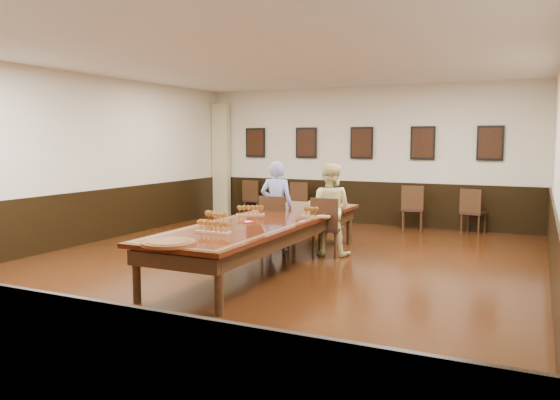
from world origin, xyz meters
The scene contains 23 objects.
floor centered at (0.00, 0.00, -0.01)m, with size 8.00×10.00×0.02m, color black.
ceiling centered at (0.00, 0.00, 3.21)m, with size 8.00×10.00×0.02m, color white.
wall_back centered at (0.00, 5.01, 1.60)m, with size 8.00×0.02×3.20m, color beige.
wall_left centered at (-4.01, 0.00, 1.60)m, with size 0.02×10.00×3.20m, color beige.
chair_man centered at (-0.40, 1.15, 0.50)m, with size 0.47×0.51×1.00m, color black, non-canonical shape.
chair_woman centered at (0.56, 1.20, 0.50)m, with size 0.47×0.51×1.01m, color black, non-canonical shape.
spare_chair_a centered at (-2.74, 4.77, 0.48)m, with size 0.45×0.49×0.95m, color black, non-canonical shape.
spare_chair_b centered at (-1.42, 4.73, 0.48)m, with size 0.45×0.49×0.95m, color black, non-canonical shape.
spare_chair_c centered at (1.30, 4.53, 0.49)m, with size 0.46×0.51×0.99m, color black, non-canonical shape.
spare_chair_d centered at (2.56, 4.65, 0.47)m, with size 0.44×0.48×0.95m, color black, non-canonical shape.
person_man centered at (-0.43, 1.26, 0.80)m, with size 0.58×0.38×1.60m, color #4D5BC1.
person_woman centered at (0.55, 1.30, 0.79)m, with size 0.78×0.61×1.57m, color #F6E59A.
pink_phone centered at (0.60, 0.02, 0.76)m, with size 0.07×0.14×0.01m, color #F25081.
curtain centered at (-3.75, 4.82, 1.45)m, with size 0.45×0.18×2.90m, color #CBBE8C.
wainscoting centered at (0.00, 0.00, 0.50)m, with size 8.00×10.00×1.00m.
conference_table centered at (0.00, 0.00, 0.61)m, with size 1.40×5.00×0.76m.
posters centered at (0.00, 4.94, 1.90)m, with size 6.14×0.04×0.74m.
flight_a centered at (-0.43, 0.29, 0.83)m, with size 0.46×0.35×0.17m.
flight_b centered at (0.57, 0.55, 0.83)m, with size 0.47×0.19×0.17m.
flight_c centered at (-0.48, -0.73, 0.84)m, with size 0.53×0.26×0.19m.
flight_d centered at (-0.05, -1.42, 0.83)m, with size 0.48×0.16×0.18m.
red_plate_grp centered at (-0.08, -0.43, 0.76)m, with size 0.19×0.19×0.02m.
carved_platter centered at (-0.09, -2.32, 0.77)m, with size 0.77×0.77×0.05m.
Camera 1 is at (3.74, -7.39, 1.96)m, focal length 35.00 mm.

